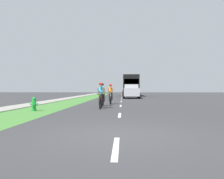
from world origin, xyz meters
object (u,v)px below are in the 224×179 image
(suv_silver, at_px, (131,91))
(fire_hydrant_green, at_px, (34,104))
(bus_black, at_px, (130,85))
(cyclist_lead, at_px, (101,95))
(cyclist_distant, at_px, (111,94))
(cyclist_trailing, at_px, (102,95))

(suv_silver, bearing_deg, fire_hydrant_green, -108.90)
(suv_silver, height_order, bus_black, bus_black)
(cyclist_lead, xyz_separation_m, bus_black, (2.66, 26.38, 1.17))
(cyclist_distant, height_order, suv_silver, suv_silver)
(fire_hydrant_green, xyz_separation_m, suv_silver, (5.88, 17.19, 0.58))
(cyclist_trailing, bearing_deg, fire_hydrant_green, -134.58)
(suv_silver, distance_m, bus_black, 10.96)
(cyclist_trailing, height_order, cyclist_distant, same)
(cyclist_lead, bearing_deg, suv_silver, 81.08)
(cyclist_trailing, relative_size, bus_black, 0.15)
(fire_hydrant_green, xyz_separation_m, cyclist_distant, (3.83, 5.67, 0.44))
(fire_hydrant_green, bearing_deg, cyclist_trailing, 45.42)
(cyclist_trailing, xyz_separation_m, suv_silver, (2.49, 13.75, 0.14))
(fire_hydrant_green, xyz_separation_m, cyclist_trailing, (3.39, 3.44, 0.44))
(cyclist_trailing, xyz_separation_m, bus_black, (2.73, 24.66, 1.17))
(cyclist_distant, xyz_separation_m, suv_silver, (2.05, 11.52, 0.14))
(cyclist_distant, height_order, bus_black, bus_black)
(fire_hydrant_green, distance_m, cyclist_trailing, 4.85)
(cyclist_distant, bearing_deg, bus_black, 84.17)
(cyclist_distant, bearing_deg, cyclist_trailing, -101.16)
(suv_silver, relative_size, bus_black, 0.41)
(fire_hydrant_green, distance_m, cyclist_distant, 6.86)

